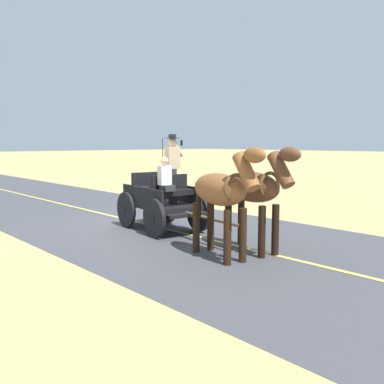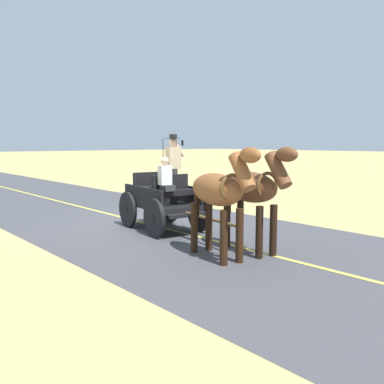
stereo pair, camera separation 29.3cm
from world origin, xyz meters
TOP-DOWN VIEW (x-y plane):
  - ground_plane at (0.00, 0.00)m, footprint 200.00×200.00m
  - road_surface at (0.00, 0.00)m, footprint 6.64×160.00m
  - road_centre_stripe at (0.00, 0.00)m, footprint 0.12×160.00m
  - horse_drawn_carriage at (0.09, 0.97)m, footprint 1.74×4.51m
  - horse_near_side at (0.10, 4.03)m, footprint 0.82×2.15m
  - horse_off_side at (0.96, 3.91)m, footprint 0.84×2.15m

SIDE VIEW (x-z plane):
  - ground_plane at x=0.00m, z-range 0.00..0.00m
  - road_surface at x=0.00m, z-range 0.00..0.01m
  - road_centre_stripe at x=0.00m, z-range 0.01..0.01m
  - horse_drawn_carriage at x=0.09m, z-range -0.43..2.07m
  - horse_near_side at x=0.10m, z-range 0.22..2.43m
  - horse_off_side at x=0.96m, z-range 0.22..2.43m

